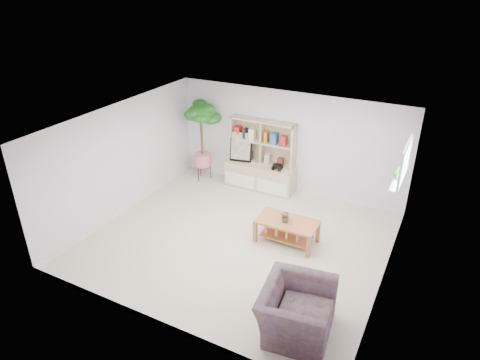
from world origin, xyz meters
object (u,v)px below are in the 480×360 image
at_px(storage_unit, 261,156).
at_px(coffee_table, 287,231).
at_px(floor_tree, 202,142).
at_px(armchair, 297,308).

bearing_deg(storage_unit, coffee_table, -52.10).
relative_size(storage_unit, floor_tree, 0.85).
relative_size(coffee_table, armchair, 1.01).
relative_size(storage_unit, coffee_table, 1.46).
xyz_separation_m(coffee_table, floor_tree, (-2.92, 1.64, 0.76)).
height_order(storage_unit, floor_tree, floor_tree).
bearing_deg(storage_unit, armchair, -58.38).
bearing_deg(floor_tree, coffee_table, -29.27).
height_order(floor_tree, armchair, floor_tree).
xyz_separation_m(floor_tree, armchair, (3.89, -3.69, -0.58)).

